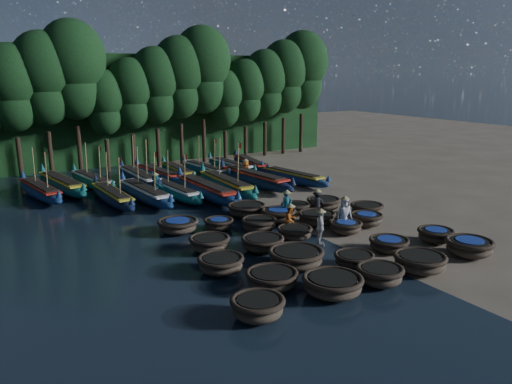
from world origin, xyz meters
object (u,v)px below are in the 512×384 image
long_boat_12 (139,178)px  long_boat_3 (145,193)px  coracle_17 (279,215)px  long_boat_14 (177,171)px  coracle_19 (367,209)px  long_boat_9 (40,191)px  coracle_10 (221,264)px  fisherman_0 (344,213)px  coracle_20 (178,225)px  coracle_21 (219,224)px  coracle_24 (323,203)px  coracle_11 (263,243)px  long_boat_7 (254,179)px  coracle_15 (209,243)px  coracle_23 (295,208)px  coracle_6 (296,257)px  fisherman_1 (287,205)px  fisherman_5 (156,186)px  long_boat_5 (206,190)px  coracle_22 (247,209)px  coracle_4 (469,247)px  long_boat_8 (293,177)px  long_boat_16 (231,166)px  coracle_2 (380,274)px  coracle_13 (346,227)px  coracle_8 (389,244)px  long_boat_6 (226,185)px  long_boat_4 (175,191)px  coracle_14 (367,219)px  fisherman_2 (291,219)px  fisherman_6 (246,170)px  coracle_5 (272,279)px  long_boat_11 (92,181)px  coracle_9 (436,235)px  coracle_16 (259,224)px  coracle_0 (258,307)px  coracle_1 (333,284)px  long_boat_10 (62,184)px  fisherman_4 (320,227)px  coracle_3 (420,262)px  long_boat_17 (250,164)px  long_boat_15 (205,170)px

long_boat_12 → long_boat_3: bearing=-105.5°
coracle_17 → long_boat_14: long_boat_14 is taller
coracle_19 → long_boat_9: size_ratio=0.27×
coracle_10 → long_boat_14: (6.22, 19.43, 0.08)m
long_boat_3 → fisherman_0: (7.25, -11.59, 0.39)m
coracle_20 → fisherman_0: bearing=-28.3°
coracle_17 → coracle_20: 5.80m
coracle_21 → coracle_24: coracle_24 is taller
coracle_11 → coracle_24: (7.18, 4.19, 0.02)m
long_boat_3 → long_boat_14: bearing=47.2°
long_boat_7 → coracle_15: bearing=-136.0°
coracle_23 → long_boat_12: size_ratio=0.21×
coracle_6 → long_boat_12: 19.60m
fisherman_1 → fisherman_5: fisherman_1 is taller
long_boat_5 → long_boat_7: 4.88m
coracle_22 → long_boat_14: long_boat_14 is taller
coracle_4 → coracle_22: bearing=116.4°
coracle_4 → long_boat_8: 17.15m
long_boat_16 → coracle_22: bearing=-118.3°
coracle_2 → coracle_6: (-1.81, 3.29, 0.03)m
coracle_17 → coracle_20: coracle_17 is taller
long_boat_12 → coracle_13: bearing=-72.9°
coracle_6 → coracle_8: (5.05, -0.68, -0.11)m
coracle_2 → long_boat_6: bearing=82.8°
long_boat_4 → long_boat_8: size_ratio=0.99×
coracle_2 → long_boat_5: long_boat_5 is taller
coracle_14 → coracle_21: 8.29m
long_boat_3 → fisherman_2: (4.30, -10.68, 0.29)m
coracle_19 → coracle_6: bearing=-152.9°
coracle_17 → coracle_23: coracle_17 is taller
long_boat_7 → long_boat_9: bearing=156.2°
coracle_15 → fisherman_6: (9.42, 12.55, 0.50)m
long_boat_6 → coracle_20: bearing=-132.5°
coracle_5 → long_boat_11: long_boat_11 is taller
coracle_9 → coracle_16: size_ratio=0.98×
coracle_0 → coracle_1: bearing=1.5°
coracle_10 → long_boat_10: bearing=98.5°
coracle_22 → long_boat_11: 13.85m
long_boat_10 → long_boat_12: 5.50m
coracle_2 → fisherman_2: (0.68, 7.21, 0.40)m
fisherman_0 → fisherman_6: fisherman_0 is taller
coracle_20 → fisherman_4: fisherman_4 is taller
coracle_13 → long_boat_7: (1.58, 12.01, 0.24)m
coracle_3 → long_boat_7: 17.83m
coracle_16 → long_boat_7: bearing=59.9°
fisherman_2 → fisherman_5: bearing=88.5°
coracle_17 → long_boat_17: long_boat_17 is taller
coracle_19 → long_boat_15: long_boat_15 is taller
coracle_9 → fisherman_0: bearing=122.3°
fisherman_4 → coracle_6: bearing=153.3°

